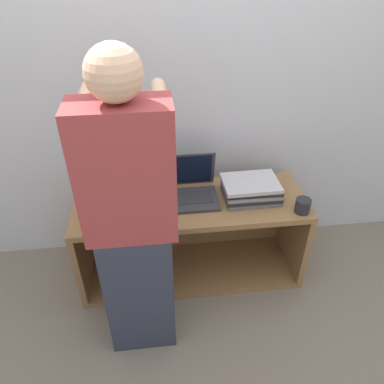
% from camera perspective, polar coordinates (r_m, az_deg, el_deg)
% --- Properties ---
extents(ground_plane, '(12.00, 12.00, 0.00)m').
position_cam_1_polar(ground_plane, '(2.44, 0.49, -15.85)').
color(ground_plane, '#756B5B').
extents(wall_back, '(8.00, 0.05, 2.40)m').
position_cam_1_polar(wall_back, '(2.23, -1.34, 17.00)').
color(wall_back, silver).
rests_on(wall_back, ground_plane).
extents(cart, '(1.38, 0.49, 0.58)m').
position_cam_1_polar(cart, '(2.44, -0.37, -6.02)').
color(cart, olive).
rests_on(cart, ground_plane).
extents(laptop_open, '(0.32, 0.28, 0.25)m').
position_cam_1_polar(laptop_open, '(2.22, -0.36, 0.34)').
color(laptop_open, '#333338').
rests_on(laptop_open, cart).
extents(laptop_stack_left, '(0.34, 0.26, 0.09)m').
position_cam_1_polar(laptop_stack_left, '(2.18, -9.65, -1.12)').
color(laptop_stack_left, slate).
rests_on(laptop_stack_left, cart).
extents(laptop_stack_right, '(0.34, 0.25, 0.12)m').
position_cam_1_polar(laptop_stack_right, '(2.24, 8.98, 0.44)').
color(laptop_stack_right, slate).
rests_on(laptop_stack_right, cart).
extents(person, '(0.40, 0.53, 1.60)m').
position_cam_1_polar(person, '(1.72, -9.07, -5.10)').
color(person, '#2D3342').
rests_on(person, ground_plane).
extents(mug, '(0.09, 0.09, 0.08)m').
position_cam_1_polar(mug, '(2.20, 16.52, -2.02)').
color(mug, '#232328').
rests_on(mug, cart).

